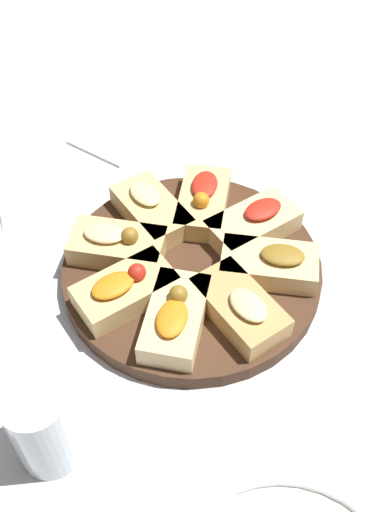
% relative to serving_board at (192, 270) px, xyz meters
% --- Properties ---
extents(ground_plane, '(3.00, 3.00, 0.00)m').
position_rel_serving_board_xyz_m(ground_plane, '(0.00, 0.00, -0.01)').
color(ground_plane, silver).
extents(serving_board, '(0.31, 0.31, 0.02)m').
position_rel_serving_board_xyz_m(serving_board, '(0.00, 0.00, 0.00)').
color(serving_board, '#422819').
rests_on(serving_board, ground_plane).
extents(focaccia_slice_0, '(0.12, 0.10, 0.04)m').
position_rel_serving_board_xyz_m(focaccia_slice_0, '(-0.08, -0.04, 0.03)').
color(focaccia_slice_0, '#E5C689').
rests_on(focaccia_slice_0, serving_board).
extents(focaccia_slice_1, '(0.10, 0.12, 0.04)m').
position_rel_serving_board_xyz_m(focaccia_slice_1, '(-0.04, -0.08, 0.03)').
color(focaccia_slice_1, '#E5C689').
rests_on(focaccia_slice_1, serving_board).
extents(focaccia_slice_2, '(0.10, 0.12, 0.04)m').
position_rel_serving_board_xyz_m(focaccia_slice_2, '(0.04, -0.08, 0.03)').
color(focaccia_slice_2, '#DBB775').
rests_on(focaccia_slice_2, serving_board).
extents(focaccia_slice_3, '(0.12, 0.10, 0.04)m').
position_rel_serving_board_xyz_m(focaccia_slice_3, '(0.08, -0.04, 0.03)').
color(focaccia_slice_3, '#DBB775').
rests_on(focaccia_slice_3, serving_board).
extents(focaccia_slice_4, '(0.12, 0.10, 0.04)m').
position_rel_serving_board_xyz_m(focaccia_slice_4, '(0.08, 0.03, 0.03)').
color(focaccia_slice_4, '#DBB775').
rests_on(focaccia_slice_4, serving_board).
extents(focaccia_slice_5, '(0.10, 0.12, 0.04)m').
position_rel_serving_board_xyz_m(focaccia_slice_5, '(0.03, 0.08, 0.03)').
color(focaccia_slice_5, '#DBB775').
rests_on(focaccia_slice_5, serving_board).
extents(focaccia_slice_6, '(0.09, 0.12, 0.04)m').
position_rel_serving_board_xyz_m(focaccia_slice_6, '(-0.03, 0.08, 0.03)').
color(focaccia_slice_6, '#E5C689').
rests_on(focaccia_slice_6, serving_board).
extents(focaccia_slice_7, '(0.12, 0.10, 0.04)m').
position_rel_serving_board_xyz_m(focaccia_slice_7, '(-0.08, 0.03, 0.03)').
color(focaccia_slice_7, tan).
rests_on(focaccia_slice_7, serving_board).
extents(water_glass, '(0.06, 0.06, 0.10)m').
position_rel_serving_board_xyz_m(water_glass, '(-0.01, 0.26, 0.04)').
color(water_glass, silver).
rests_on(water_glass, ground_plane).
extents(napkin_stack, '(0.10, 0.09, 0.01)m').
position_rel_serving_board_xyz_m(napkin_stack, '(0.24, -0.15, -0.01)').
color(napkin_stack, white).
rests_on(napkin_stack, ground_plane).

